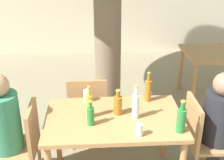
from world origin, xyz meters
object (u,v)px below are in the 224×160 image
(oil_cruet_4, at_px, (89,105))
(amber_bottle_5, at_px, (148,90))
(dining_table_front, at_px, (114,125))
(green_bottle_1, at_px, (91,116))
(patio_chair_1, at_px, (202,136))
(water_bottle_2, at_px, (136,106))
(patio_chair_0, at_px, (23,142))
(amber_bottle_0, at_px, (118,105))
(drinking_glass_0, at_px, (139,130))
(drinking_glass_1, at_px, (87,96))
(patio_chair_2, at_px, (88,107))
(green_bottle_3, at_px, (181,120))

(oil_cruet_4, height_order, amber_bottle_5, same)
(dining_table_front, relative_size, green_bottle_1, 5.35)
(patio_chair_1, relative_size, water_bottle_2, 2.70)
(patio_chair_0, height_order, amber_bottle_0, amber_bottle_0)
(amber_bottle_0, bearing_deg, oil_cruet_4, -171.24)
(drinking_glass_0, bearing_deg, patio_chair_0, 163.92)
(patio_chair_1, relative_size, drinking_glass_1, 7.24)
(oil_cruet_4, distance_m, amber_bottle_5, 0.67)
(drinking_glass_0, distance_m, drinking_glass_1, 0.79)
(water_bottle_2, height_order, drinking_glass_0, water_bottle_2)
(patio_chair_2, xyz_separation_m, water_bottle_2, (0.46, -0.67, 0.38))
(patio_chair_1, xyz_separation_m, green_bottle_1, (-1.11, -0.12, 0.35))
(patio_chair_2, relative_size, water_bottle_2, 2.70)
(dining_table_front, distance_m, drinking_glass_0, 0.40)
(dining_table_front, relative_size, green_bottle_3, 4.26)
(drinking_glass_0, bearing_deg, amber_bottle_5, 74.05)
(patio_chair_0, distance_m, drinking_glass_1, 0.78)
(patio_chair_0, xyz_separation_m, amber_bottle_5, (1.26, 0.30, 0.38))
(patio_chair_2, height_order, amber_bottle_5, amber_bottle_5)
(drinking_glass_1, bearing_deg, patio_chair_0, -152.05)
(dining_table_front, distance_m, green_bottle_3, 0.66)
(amber_bottle_0, height_order, amber_bottle_5, amber_bottle_5)
(amber_bottle_0, height_order, drinking_glass_1, amber_bottle_0)
(amber_bottle_0, distance_m, oil_cruet_4, 0.28)
(amber_bottle_0, xyz_separation_m, green_bottle_3, (0.52, -0.33, 0.02))
(green_bottle_3, bearing_deg, dining_table_front, 153.91)
(green_bottle_3, height_order, oil_cruet_4, oil_cruet_4)
(amber_bottle_5, bearing_deg, green_bottle_1, -144.77)
(oil_cruet_4, relative_size, drinking_glass_1, 2.58)
(drinking_glass_1, bearing_deg, green_bottle_1, -85.23)
(green_bottle_1, distance_m, water_bottle_2, 0.43)
(green_bottle_1, distance_m, drinking_glass_0, 0.46)
(patio_chair_0, distance_m, drinking_glass_0, 1.17)
(amber_bottle_0, bearing_deg, patio_chair_1, -3.94)
(dining_table_front, xyz_separation_m, drinking_glass_0, (0.20, -0.31, 0.15))
(dining_table_front, bearing_deg, drinking_glass_1, 127.60)
(patio_chair_1, xyz_separation_m, water_bottle_2, (-0.69, -0.02, 0.38))
(patio_chair_0, xyz_separation_m, drinking_glass_0, (1.08, -0.31, 0.31))
(patio_chair_2, relative_size, green_bottle_3, 2.95)
(water_bottle_2, height_order, green_bottle_3, water_bottle_2)
(patio_chair_0, distance_m, amber_bottle_0, 0.99)
(amber_bottle_0, bearing_deg, amber_bottle_5, 36.22)
(patio_chair_2, height_order, amber_bottle_0, amber_bottle_0)
(green_bottle_1, bearing_deg, patio_chair_0, 170.13)
(green_bottle_1, relative_size, green_bottle_3, 0.80)
(drinking_glass_0, bearing_deg, patio_chair_1, 24.37)
(patio_chair_1, distance_m, patio_chair_2, 1.32)
(dining_table_front, xyz_separation_m, amber_bottle_5, (0.37, 0.30, 0.22))
(dining_table_front, xyz_separation_m, drinking_glass_1, (-0.26, 0.33, 0.16))
(drinking_glass_0, bearing_deg, oil_cruet_4, 142.50)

